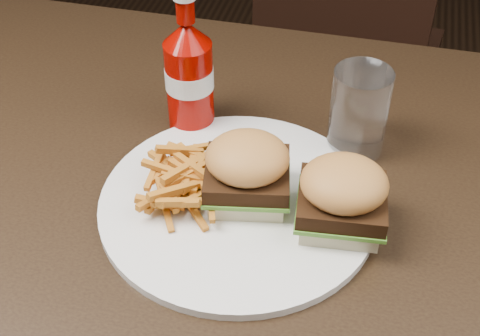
% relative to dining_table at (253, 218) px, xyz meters
% --- Properties ---
extents(dining_table, '(1.20, 0.80, 0.04)m').
position_rel_dining_table_xyz_m(dining_table, '(0.00, 0.00, 0.00)').
color(dining_table, black).
rests_on(dining_table, ground).
extents(chair_far, '(0.43, 0.43, 0.04)m').
position_rel_dining_table_xyz_m(chair_far, '(0.05, 0.85, -0.30)').
color(chair_far, black).
rests_on(chair_far, ground).
extents(plate, '(0.31, 0.31, 0.01)m').
position_rel_dining_table_xyz_m(plate, '(-0.02, -0.01, 0.03)').
color(plate, white).
rests_on(plate, dining_table).
extents(sandwich_half_a, '(0.10, 0.09, 0.02)m').
position_rel_dining_table_xyz_m(sandwich_half_a, '(-0.01, 0.00, 0.04)').
color(sandwich_half_a, beige).
rests_on(sandwich_half_a, plate).
extents(sandwich_half_b, '(0.09, 0.09, 0.02)m').
position_rel_dining_table_xyz_m(sandwich_half_b, '(0.10, -0.01, 0.04)').
color(sandwich_half_b, '#C9B894').
rests_on(sandwich_half_b, plate).
extents(fries_pile, '(0.12, 0.12, 0.04)m').
position_rel_dining_table_xyz_m(fries_pile, '(-0.07, -0.01, 0.05)').
color(fries_pile, '#CA832E').
rests_on(fries_pile, plate).
extents(ketchup_bottle, '(0.06, 0.06, 0.12)m').
position_rel_dining_table_xyz_m(ketchup_bottle, '(-0.11, 0.13, 0.08)').
color(ketchup_bottle, '#8A0500').
rests_on(ketchup_bottle, dining_table).
extents(tumbler, '(0.07, 0.07, 0.11)m').
position_rel_dining_table_xyz_m(tumbler, '(0.10, 0.13, 0.08)').
color(tumbler, white).
rests_on(tumbler, dining_table).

